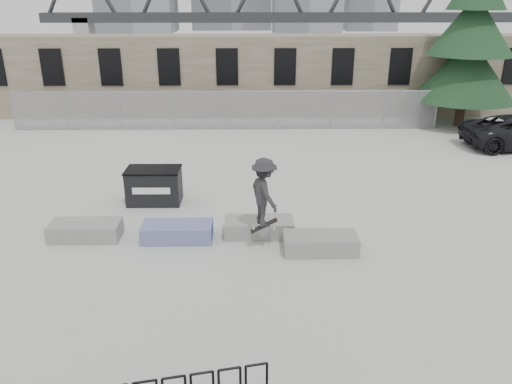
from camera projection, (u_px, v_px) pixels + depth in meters
ground at (210, 235)px, 14.61m from camera, size 120.00×120.00×0.00m
stone_wall at (228, 75)px, 28.90m from camera, size 36.00×2.58×4.50m
chainlink_fence at (226, 110)px, 25.86m from camera, size 22.06×0.06×2.02m
planter_far_left at (85, 230)px, 14.36m from camera, size 2.00×0.90×0.49m
planter_center_left at (177, 231)px, 14.27m from camera, size 2.00×0.90×0.49m
planter_center_right at (259, 227)px, 14.56m from camera, size 2.00×0.90×0.49m
planter_offset at (320, 243)px, 13.60m from camera, size 2.00×0.90×0.49m
dumpster at (154, 186)px, 16.76m from camera, size 1.82×1.12×1.19m
spruce_tree at (471, 37)px, 25.39m from camera, size 5.15×5.15×11.50m
truss_bridge at (316, 16)px, 64.43m from camera, size 70.00×3.00×9.80m
skateboarder at (264, 193)px, 13.24m from camera, size 1.13×1.40×2.10m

